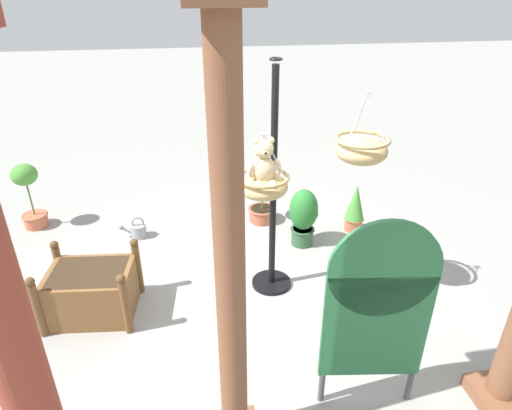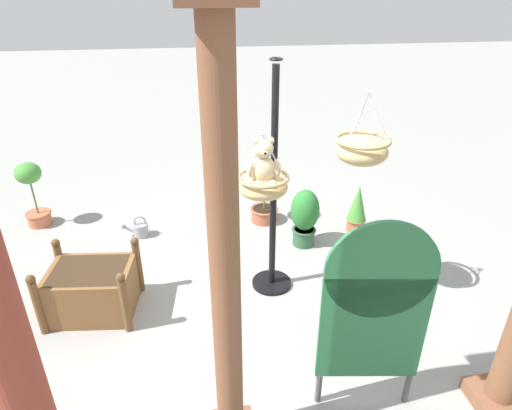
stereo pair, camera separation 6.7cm
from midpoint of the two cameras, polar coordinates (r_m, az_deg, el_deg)
ground_plane at (r=5.01m, az=-0.12°, el=-10.63°), size 40.00×40.00×0.00m
display_pole_central at (r=4.62m, az=2.62°, el=-2.67°), size 0.44×0.44×2.48m
hanging_basket_with_teddy at (r=4.10m, az=1.39°, el=2.65°), size 0.50×0.50×0.63m
teddy_bear at (r=4.00m, az=1.48°, el=5.20°), size 0.32×0.28×0.47m
hanging_basket_left_high at (r=4.16m, az=14.13°, el=7.07°), size 0.51×0.51×0.67m
greenhouse_pillar_left at (r=2.38m, az=-28.12°, el=-19.33°), size 0.44×0.44×3.04m
greenhouse_pillar_right at (r=2.66m, az=-3.32°, el=-9.53°), size 0.36×0.36×3.08m
wooden_planter_box at (r=4.82m, az=-20.27°, el=-10.21°), size 0.97×0.80×0.68m
potted_plant_fern_front at (r=6.68m, az=-26.93°, el=1.51°), size 0.34×0.34×0.93m
potted_plant_flowering_red at (r=6.03m, az=13.41°, el=-0.51°), size 0.27×0.27×0.68m
potted_plant_tall_leafy at (r=5.57m, az=6.74°, el=-1.46°), size 0.36×0.36×0.78m
potted_plant_bushy_green at (r=6.04m, az=1.42°, el=2.46°), size 0.42×0.42×0.95m
display_sign_board at (r=3.34m, az=16.00°, el=-12.62°), size 0.79×0.15×1.70m
watering_can at (r=6.06m, az=-14.64°, el=-3.08°), size 0.35×0.20×0.30m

